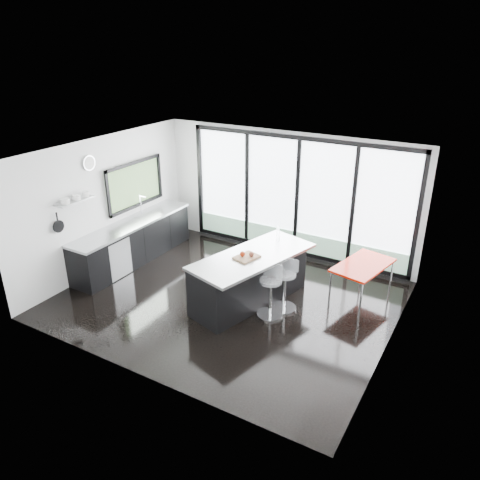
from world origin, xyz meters
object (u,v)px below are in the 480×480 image
Objects in this scene: island at (250,277)px; red_table at (361,280)px; bar_stool_near at (270,298)px; bar_stool_far at (284,291)px.

island is 2.02× the size of red_table.
island is 3.53× the size of bar_stool_near.
bar_stool_near is at bearing -105.03° from bar_stool_far.
red_table is (1.21, 1.48, -0.02)m from bar_stool_near.
island is 2.16m from red_table.
bar_stool_near is at bearing -129.16° from red_table.
island is 0.70m from bar_stool_far.
bar_stool_far reaches higher than red_table.
island is at bearing -145.41° from red_table.
bar_stool_near is at bearing -24.83° from island.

